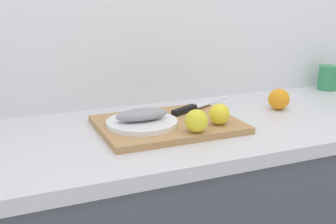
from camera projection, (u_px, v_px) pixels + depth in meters
The scene contains 9 objects.
back_wall at pixel (167, 8), 1.54m from camera, with size 3.20×0.05×2.50m, color white.
cutting_board at pixel (168, 124), 1.30m from camera, with size 0.43×0.32×0.02m, color tan.
white_plate at pixel (142, 123), 1.26m from camera, with size 0.22×0.22×0.01m, color white.
fish_fillet at pixel (142, 114), 1.25m from camera, with size 0.16×0.07×0.04m, color gray.
chef_knife at pixel (194, 107), 1.43m from camera, with size 0.27×0.16×0.02m.
lemon_0 at pixel (196, 121), 1.19m from camera, with size 0.07×0.07×0.07m, color yellow.
lemon_1 at pixel (219, 114), 1.26m from camera, with size 0.06×0.06×0.06m, color yellow.
coffee_mug_1 at pixel (328, 77), 1.79m from camera, with size 0.12×0.08×0.10m.
orange_1 at pixel (279, 99), 1.49m from camera, with size 0.08×0.08×0.08m, color orange.
Camera 1 is at (-0.61, -1.14, 1.31)m, focal length 44.83 mm.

